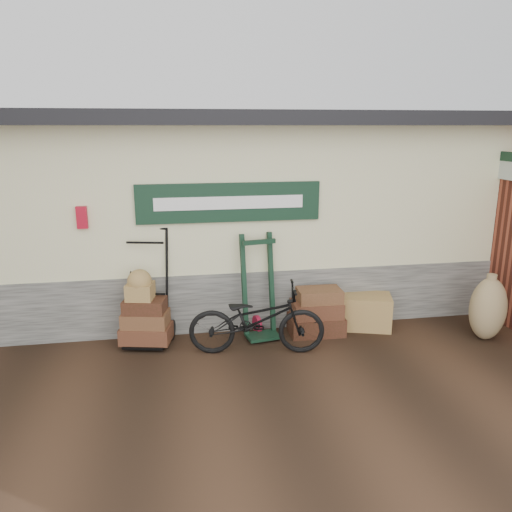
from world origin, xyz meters
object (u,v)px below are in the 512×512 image
Objects in this scene: bicycle at (257,316)px; green_barrow at (259,287)px; wicker_hamper at (364,311)px; porter_trolley at (147,286)px; suitcase_stack at (316,311)px.

green_barrow is at bearing -4.89° from bicycle.
green_barrow is 1.71m from wicker_hamper.
porter_trolley is 2.11× the size of wicker_hamper.
bicycle is (-0.98, -0.49, 0.18)m from suitcase_stack.
bicycle is at bearing -112.86° from green_barrow.
suitcase_stack is (2.42, -0.16, -0.47)m from porter_trolley.
porter_trolley reaches higher than bicycle.
green_barrow is 0.62m from bicycle.
green_barrow is 0.82× the size of bicycle.
green_barrow reaches higher than suitcase_stack.
green_barrow is at bearing 175.14° from suitcase_stack.
porter_trolley is at bearing 73.92° from bicycle.
porter_trolley is 0.90× the size of bicycle.
wicker_hamper is (1.64, 0.04, -0.50)m from green_barrow.
porter_trolley is at bearing 179.01° from wicker_hamper.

